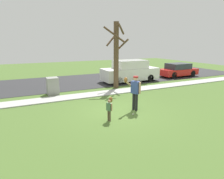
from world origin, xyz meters
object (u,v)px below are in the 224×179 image
object	(u,v)px
utility_cabinet	(53,86)
parked_hatchback_red	(178,70)
person_adult	(135,89)
parked_van_white	(130,71)
person_child	(110,106)
baseball	(133,114)
street_tree_near	(116,54)

from	to	relation	value
utility_cabinet	parked_hatchback_red	size ratio (longest dim) A/B	0.29
person_adult	parked_van_white	distance (m)	7.62
person_child	utility_cabinet	size ratio (longest dim) A/B	0.89
baseball	parked_van_white	distance (m)	8.36
baseball	parked_hatchback_red	size ratio (longest dim) A/B	0.02
person_adult	parked_hatchback_red	size ratio (longest dim) A/B	0.44
person_adult	utility_cabinet	world-z (taller)	person_adult
street_tree_near	parked_van_white	world-z (taller)	street_tree_near
person_adult	street_tree_near	world-z (taller)	street_tree_near
parked_hatchback_red	baseball	bearing A→B (deg)	36.57
person_adult	parked_hatchback_red	world-z (taller)	person_adult
street_tree_near	parked_van_white	size ratio (longest dim) A/B	0.97
baseball	utility_cabinet	world-z (taller)	utility_cabinet
utility_cabinet	parked_hatchback_red	bearing A→B (deg)	7.94
person_child	baseball	xyz separation A→B (m)	(1.28, 0.10, -0.63)
street_tree_near	parked_hatchback_red	size ratio (longest dim) A/B	1.21
utility_cabinet	street_tree_near	size ratio (longest dim) A/B	0.24
person_adult	utility_cabinet	distance (m)	5.97
baseball	utility_cabinet	distance (m)	6.26
person_adult	parked_van_white	world-z (taller)	parked_van_white
utility_cabinet	person_child	bearing A→B (deg)	-75.32
parked_van_white	parked_hatchback_red	distance (m)	5.77
parked_van_white	parked_hatchback_red	size ratio (longest dim) A/B	1.25
street_tree_near	person_adult	bearing A→B (deg)	-106.75
baseball	street_tree_near	bearing A→B (deg)	70.88
person_adult	utility_cabinet	bearing A→B (deg)	-79.67
street_tree_near	parked_van_white	distance (m)	3.29
parked_van_white	parked_hatchback_red	bearing A→B (deg)	-178.43
baseball	person_child	bearing A→B (deg)	-175.60
person_child	person_adult	bearing A→B (deg)	-0.77
person_child	parked_hatchback_red	size ratio (longest dim) A/B	0.26
person_child	utility_cabinet	world-z (taller)	utility_cabinet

